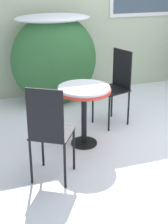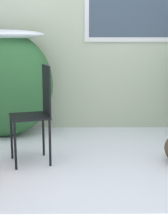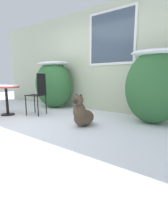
{
  "view_description": "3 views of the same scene",
  "coord_description": "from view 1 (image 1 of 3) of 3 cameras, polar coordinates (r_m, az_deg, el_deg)",
  "views": [
    {
      "loc": [
        -2.28,
        -3.17,
        1.93
      ],
      "look_at": [
        -1.07,
        0.28,
        0.41
      ],
      "focal_mm": 55.0,
      "sensor_mm": 36.0,
      "label": 1
    },
    {
      "loc": [
        -0.02,
        -2.62,
        1.22
      ],
      "look_at": [
        0.0,
        0.6,
        0.55
      ],
      "focal_mm": 55.0,
      "sensor_mm": 36.0,
      "label": 2
    },
    {
      "loc": [
        2.95,
        -1.86,
        0.88
      ],
      "look_at": [
        0.98,
        0.66,
        0.26
      ],
      "focal_mm": 28.0,
      "sensor_mm": 36.0,
      "label": 3
    }
  ],
  "objects": [
    {
      "name": "house_wall",
      "position": [
        5.87,
        4.28,
        17.05
      ],
      "size": [
        8.0,
        0.1,
        2.69
      ],
      "color": "#B2BC9E",
      "rests_on": "ground_plane"
    },
    {
      "name": "shrub_left",
      "position": [
        5.21,
        -4.97,
        8.96
      ],
      "size": [
        1.3,
        0.82,
        1.36
      ],
      "color": "#2D6033",
      "rests_on": "ground_plane"
    },
    {
      "name": "patio_chair_far_side",
      "position": [
        3.22,
        -5.75,
        -3.07
      ],
      "size": [
        0.51,
        0.51,
        0.99
      ],
      "rotation": [
        0.0,
        0.0,
        2.58
      ],
      "color": "black",
      "rests_on": "ground_plane"
    },
    {
      "name": "patio_chair_near_table",
      "position": [
        4.53,
        5.26,
        4.63
      ],
      "size": [
        0.47,
        0.47,
        0.99
      ],
      "rotation": [
        0.0,
        0.0,
        -1.27
      ],
      "color": "black",
      "rests_on": "ground_plane"
    },
    {
      "name": "patio_table",
      "position": [
        3.89,
        0.0,
        2.5
      ],
      "size": [
        0.61,
        0.61,
        0.72
      ],
      "color": "black",
      "rests_on": "ground_plane"
    }
  ]
}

